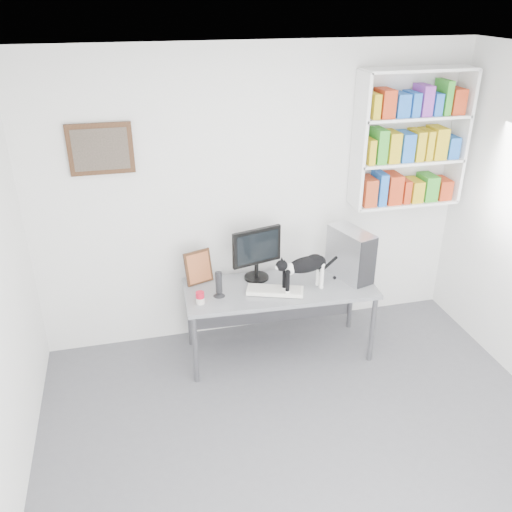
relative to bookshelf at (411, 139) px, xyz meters
name	(u,v)px	position (x,y,z in m)	size (l,w,h in m)	color
room	(337,313)	(-1.40, -1.85, -0.50)	(4.01, 4.01, 2.70)	#5A5A5F
bookshelf	(411,139)	(0.00, 0.00, 0.00)	(1.03, 0.28, 1.24)	white
wall_art	(101,149)	(-2.70, 0.12, 0.05)	(0.52, 0.04, 0.42)	#452B16
desk	(279,320)	(-1.31, -0.36, -1.50)	(1.68, 0.65, 0.70)	slate
monitor	(256,254)	(-1.47, -0.16, -0.90)	(0.47, 0.22, 0.50)	black
keyboard	(275,290)	(-1.37, -0.45, -1.13)	(0.49, 0.19, 0.04)	white
pc_tower	(350,254)	(-0.64, -0.32, -0.92)	(0.20, 0.46, 0.46)	silver
speaker	(219,284)	(-1.86, -0.39, -1.03)	(0.10, 0.10, 0.24)	black
leaning_print	(198,267)	(-1.99, -0.11, -1.00)	(0.25, 0.10, 0.31)	#452B16
soup_can	(200,298)	(-2.03, -0.47, -1.10)	(0.07, 0.07, 0.11)	red
cat	(305,273)	(-1.12, -0.47, -0.98)	(0.54, 0.14, 0.33)	black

